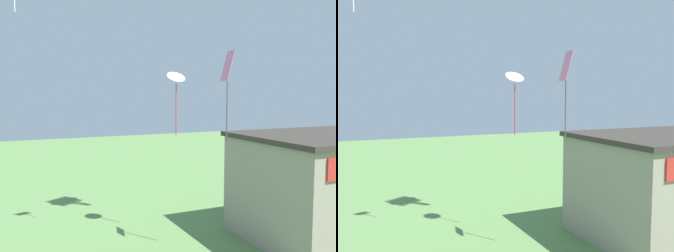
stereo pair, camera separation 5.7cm
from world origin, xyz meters
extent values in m
cube|color=gray|center=(10.05, 12.70, 2.47)|extent=(8.17, 6.24, 4.95)
cube|color=#38332D|center=(10.05, 12.70, 5.07)|extent=(8.47, 6.54, 0.24)
cone|color=white|center=(3.12, 15.80, 8.02)|extent=(0.95, 0.84, 0.56)
cylinder|color=red|center=(3.12, 15.80, 6.39)|extent=(0.05, 0.05, 2.52)
cube|color=pink|center=(4.01, 12.61, 8.33)|extent=(0.55, 0.99, 1.27)
cylinder|color=#4C4C51|center=(4.01, 12.61, 6.47)|extent=(0.05, 0.05, 2.68)
camera|label=1|loc=(-4.73, -0.86, 7.17)|focal=40.00mm
camera|label=2|loc=(-4.67, -0.88, 7.17)|focal=40.00mm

